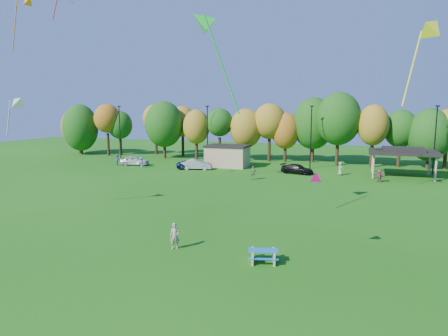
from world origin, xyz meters
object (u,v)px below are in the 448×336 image
(car_d, at_px, (297,169))
(kite_flyer, at_px, (175,236))
(car_b, at_px, (197,164))
(picnic_table, at_px, (263,255))
(car_a, at_px, (135,161))
(car_c, at_px, (193,165))

(car_d, bearing_deg, kite_flyer, -170.20)
(kite_flyer, xyz_separation_m, car_b, (-11.55, 30.54, -0.11))
(picnic_table, distance_m, car_d, 31.98)
(car_a, bearing_deg, picnic_table, -150.01)
(car_a, relative_size, car_d, 0.99)
(car_b, relative_size, car_c, 0.96)
(kite_flyer, xyz_separation_m, car_c, (-12.25, 30.70, -0.19))
(picnic_table, bearing_deg, car_c, 104.65)
(kite_flyer, bearing_deg, car_c, 84.38)
(kite_flyer, distance_m, car_d, 31.65)
(picnic_table, relative_size, car_a, 0.46)
(car_a, relative_size, car_b, 0.98)
(car_a, bearing_deg, car_c, -104.42)
(picnic_table, relative_size, car_b, 0.45)
(car_a, xyz_separation_m, car_d, (24.82, 0.34, -0.10))
(picnic_table, xyz_separation_m, car_c, (-17.97, 30.99, 0.22))
(car_a, xyz_separation_m, car_c, (9.90, -0.50, -0.10))
(car_b, bearing_deg, kite_flyer, -172.37)
(picnic_table, distance_m, car_a, 42.06)
(car_b, bearing_deg, car_d, -99.06)
(picnic_table, distance_m, car_c, 35.83)
(car_a, bearing_deg, car_b, -105.08)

